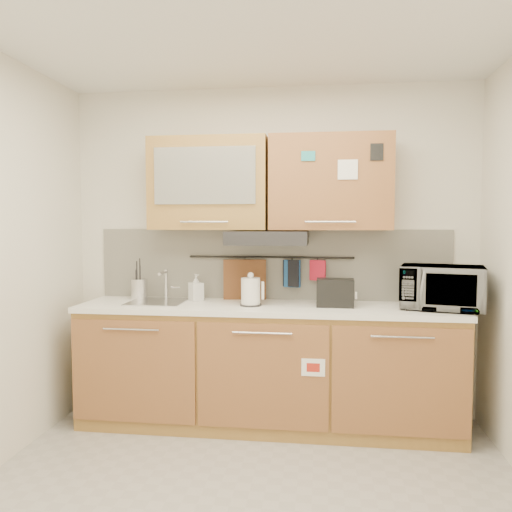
# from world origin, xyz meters

# --- Properties ---
(ceiling) EXTENTS (3.20, 3.20, 0.00)m
(ceiling) POSITION_xyz_m (0.00, 0.00, 2.60)
(ceiling) COLOR white
(ceiling) RESTS_ON wall_back
(wall_back) EXTENTS (3.20, 0.00, 3.20)m
(wall_back) POSITION_xyz_m (0.00, 1.50, 1.30)
(wall_back) COLOR silver
(wall_back) RESTS_ON ground
(base_cabinet) EXTENTS (2.80, 0.64, 0.88)m
(base_cabinet) POSITION_xyz_m (0.00, 1.19, 0.41)
(base_cabinet) COLOR #AE833D
(base_cabinet) RESTS_ON floor
(countertop) EXTENTS (2.82, 0.62, 0.04)m
(countertop) POSITION_xyz_m (0.00, 1.19, 0.90)
(countertop) COLOR white
(countertop) RESTS_ON base_cabinet
(backsplash) EXTENTS (2.80, 0.02, 0.56)m
(backsplash) POSITION_xyz_m (0.00, 1.49, 1.20)
(backsplash) COLOR silver
(backsplash) RESTS_ON countertop
(upper_cabinets) EXTENTS (1.82, 0.37, 0.70)m
(upper_cabinets) POSITION_xyz_m (-0.00, 1.32, 1.83)
(upper_cabinets) COLOR #AE833D
(upper_cabinets) RESTS_ON wall_back
(range_hood) EXTENTS (0.60, 0.46, 0.10)m
(range_hood) POSITION_xyz_m (0.00, 1.25, 1.42)
(range_hood) COLOR black
(range_hood) RESTS_ON upper_cabinets
(sink) EXTENTS (0.42, 0.40, 0.26)m
(sink) POSITION_xyz_m (-0.85, 1.21, 0.92)
(sink) COLOR silver
(sink) RESTS_ON countertop
(utensil_rail) EXTENTS (1.30, 0.02, 0.02)m
(utensil_rail) POSITION_xyz_m (0.00, 1.45, 1.26)
(utensil_rail) COLOR black
(utensil_rail) RESTS_ON backsplash
(utensil_crock) EXTENTS (0.16, 0.16, 0.33)m
(utensil_crock) POSITION_xyz_m (-1.04, 1.34, 1.00)
(utensil_crock) COLOR silver
(utensil_crock) RESTS_ON countertop
(kettle) EXTENTS (0.18, 0.17, 0.25)m
(kettle) POSITION_xyz_m (-0.12, 1.15, 1.02)
(kettle) COLOR white
(kettle) RESTS_ON countertop
(toaster) EXTENTS (0.27, 0.17, 0.20)m
(toaster) POSITION_xyz_m (0.50, 1.19, 1.02)
(toaster) COLOR black
(toaster) RESTS_ON countertop
(microwave) EXTENTS (0.63, 0.50, 0.31)m
(microwave) POSITION_xyz_m (1.25, 1.18, 1.07)
(microwave) COLOR #999999
(microwave) RESTS_ON countertop
(soap_bottle) EXTENTS (0.13, 0.13, 0.21)m
(soap_bottle) POSITION_xyz_m (-0.58, 1.34, 1.02)
(soap_bottle) COLOR #999999
(soap_bottle) RESTS_ON countertop
(cutting_board) EXTENTS (0.34, 0.07, 0.42)m
(cutting_board) POSITION_xyz_m (-0.20, 1.44, 1.03)
(cutting_board) COLOR brown
(cutting_board) RESTS_ON utensil_rail
(oven_mitt) EXTENTS (0.13, 0.06, 0.21)m
(oven_mitt) POSITION_xyz_m (0.17, 1.44, 1.13)
(oven_mitt) COLOR #1E4B89
(oven_mitt) RESTS_ON utensil_rail
(dark_pouch) EXTENTS (0.14, 0.09, 0.21)m
(dark_pouch) POSITION_xyz_m (0.17, 1.44, 1.14)
(dark_pouch) COLOR black
(dark_pouch) RESTS_ON utensil_rail
(pot_holder) EXTENTS (0.13, 0.07, 0.16)m
(pot_holder) POSITION_xyz_m (0.37, 1.44, 1.16)
(pot_holder) COLOR red
(pot_holder) RESTS_ON utensil_rail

